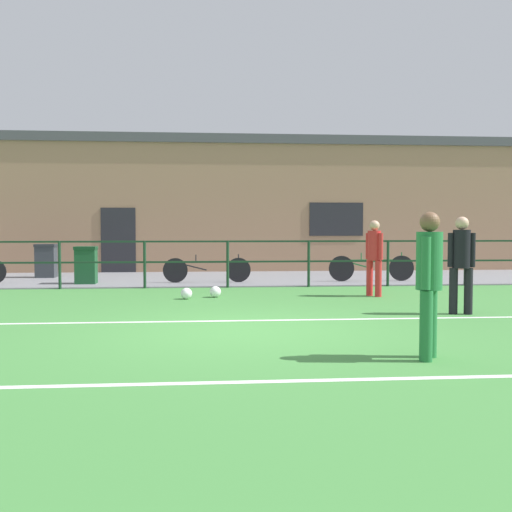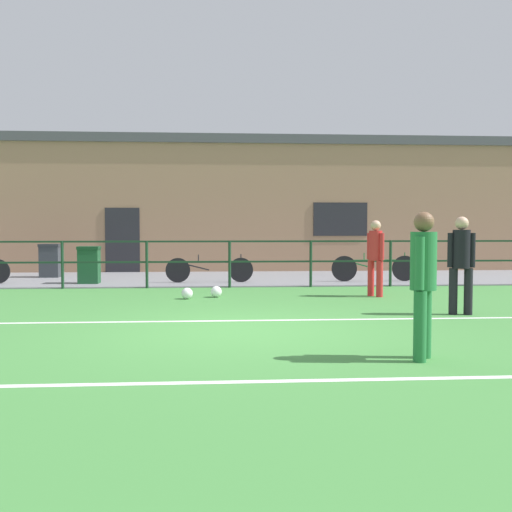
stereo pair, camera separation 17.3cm
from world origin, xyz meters
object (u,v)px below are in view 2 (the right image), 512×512
object	(u,v)px
player_striker	(423,276)
soccer_ball_spare	(187,293)
soccer_ball_match	(216,292)
trash_bin_1	(50,260)
bicycle_parked_4	(374,268)
player_goalkeeper	(461,259)
player_winger	(375,253)
bicycle_parked_1	(209,270)
trash_bin_0	(89,265)

from	to	relation	value
player_striker	soccer_ball_spare	distance (m)	6.52
soccer_ball_match	trash_bin_1	bearing A→B (deg)	132.86
bicycle_parked_4	player_goalkeeper	bearing A→B (deg)	-91.51
player_striker	trash_bin_1	distance (m)	13.29
trash_bin_1	player_goalkeeper	bearing A→B (deg)	-41.76
player_goalkeeper	soccer_ball_match	size ratio (longest dim) A/B	7.02
player_winger	bicycle_parked_4	xyz separation A→B (m)	(0.88, 3.29, -0.54)
player_goalkeeper	soccer_ball_match	bearing A→B (deg)	-21.55
bicycle_parked_1	bicycle_parked_4	world-z (taller)	bicycle_parked_4
soccer_ball_match	bicycle_parked_4	size ratio (longest dim) A/B	0.10
bicycle_parked_4	trash_bin_0	world-z (taller)	trash_bin_0
bicycle_parked_1	trash_bin_1	bearing A→B (deg)	156.98
player_winger	bicycle_parked_1	distance (m)	4.87
bicycle_parked_1	bicycle_parked_4	bearing A→B (deg)	0.00
player_goalkeeper	soccer_ball_match	xyz separation A→B (m)	(-4.10, 2.78, -0.82)
soccer_ball_spare	player_goalkeeper	bearing A→B (deg)	-28.08
player_striker	player_winger	size ratio (longest dim) A/B	1.02
player_striker	player_winger	bearing A→B (deg)	21.87
trash_bin_1	bicycle_parked_1	bearing A→B (deg)	-23.02
player_goalkeeper	soccer_ball_spare	bearing A→B (deg)	-15.54
player_winger	soccer_ball_spare	distance (m)	4.06
bicycle_parked_4	trash_bin_1	xyz separation A→B (m)	(-9.06, 1.97, 0.13)
player_goalkeeper	bicycle_parked_4	xyz separation A→B (m)	(0.16, 5.98, -0.56)
bicycle_parked_4	player_winger	bearing A→B (deg)	-105.03
player_goalkeeper	trash_bin_0	world-z (taller)	player_goalkeeper
soccer_ball_match	player_striker	bearing A→B (deg)	-69.57
bicycle_parked_1	trash_bin_0	bearing A→B (deg)	-178.82
trash_bin_0	soccer_ball_match	bearing A→B (deg)	-43.82
player_goalkeeper	player_winger	size ratio (longest dim) A/B	1.02
player_goalkeeper	bicycle_parked_4	size ratio (longest dim) A/B	0.71
player_goalkeeper	trash_bin_1	xyz separation A→B (m)	(-8.90, 7.95, -0.43)
player_striker	bicycle_parked_4	world-z (taller)	player_striker
player_striker	soccer_ball_match	size ratio (longest dim) A/B	6.98
bicycle_parked_1	trash_bin_0	distance (m)	3.11
soccer_ball_match	soccer_ball_spare	bearing A→B (deg)	-155.69
trash_bin_1	trash_bin_0	bearing A→B (deg)	-53.05
soccer_ball_match	trash_bin_0	size ratio (longest dim) A/B	0.25
player_goalkeeper	bicycle_parked_1	xyz separation A→B (m)	(-4.27, 5.98, -0.58)
trash_bin_1	soccer_ball_match	bearing A→B (deg)	-47.14
player_winger	trash_bin_1	bearing A→B (deg)	-156.38
player_striker	trash_bin_1	size ratio (longest dim) A/B	1.70
player_goalkeeper	soccer_ball_spare	size ratio (longest dim) A/B	7.09
player_goalkeeper	trash_bin_0	distance (m)	9.46
soccer_ball_spare	trash_bin_1	bearing A→B (deg)	127.68
player_striker	player_winger	world-z (taller)	player_striker
soccer_ball_spare	player_winger	bearing A→B (deg)	2.64
soccer_ball_match	trash_bin_0	xyz separation A→B (m)	(-3.27, 3.14, 0.39)
soccer_ball_spare	trash_bin_1	distance (m)	6.88
player_goalkeeper	player_winger	world-z (taller)	player_goalkeeper
player_winger	trash_bin_1	distance (m)	9.73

